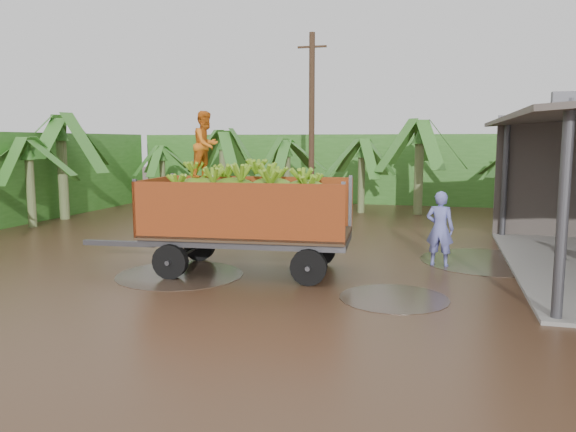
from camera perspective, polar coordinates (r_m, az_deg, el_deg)
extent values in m
plane|color=black|center=(15.19, 2.76, -4.78)|extent=(100.00, 100.00, 0.00)
cube|color=#2D661E|center=(30.96, 5.53, 4.90)|extent=(22.00, 3.00, 3.60)
cube|color=#47474C|center=(15.31, -16.77, -2.68)|extent=(2.00, 0.30, 0.13)
imported|color=orange|center=(14.49, -8.34, 7.18)|extent=(0.86, 0.98, 1.69)
imported|color=#686EBE|center=(15.18, 15.17, -1.25)|extent=(0.80, 0.61, 1.97)
cylinder|color=#47301E|center=(23.46, 2.42, 8.97)|extent=(0.24, 0.24, 7.62)
cube|color=#47301E|center=(23.75, 2.46, 16.80)|extent=(1.20, 0.08, 0.08)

